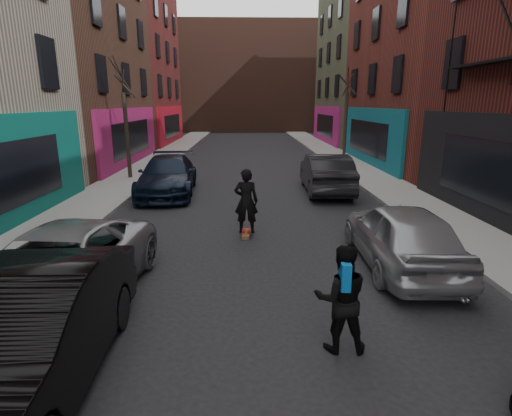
{
  "coord_description": "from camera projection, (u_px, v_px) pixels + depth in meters",
  "views": [
    {
      "loc": [
        -0.26,
        -2.27,
        3.8
      ],
      "look_at": [
        -0.06,
        6.08,
        1.6
      ],
      "focal_mm": 28.0,
      "sensor_mm": 36.0,
      "label": 1
    }
  ],
  "objects": [
    {
      "name": "skateboarder",
      "position": [
        246.0,
        201.0,
        11.56
      ],
      "size": [
        0.73,
        0.51,
        1.9
      ],
      "primitive_type": "imported",
      "rotation": [
        0.0,
        0.0,
        3.07
      ],
      "color": "black",
      "rests_on": "skateboard"
    },
    {
      "name": "parked_right_end",
      "position": [
        326.0,
        173.0,
        17.39
      ],
      "size": [
        1.96,
        5.16,
        1.68
      ],
      "primitive_type": "imported",
      "rotation": [
        0.0,
        0.0,
        3.11
      ],
      "color": "black",
      "rests_on": "ground"
    },
    {
      "name": "skateboard",
      "position": [
        246.0,
        234.0,
        11.81
      ],
      "size": [
        0.28,
        0.81,
        0.1
      ],
      "primitive_type": "cube",
      "rotation": [
        0.0,
        0.0,
        -0.07
      ],
      "color": "brown",
      "rests_on": "ground"
    },
    {
      "name": "tree_right_far",
      "position": [
        346.0,
        107.0,
        25.61
      ],
      "size": [
        2.0,
        2.0,
        6.8
      ],
      "primitive_type": null,
      "color": "black",
      "rests_on": "sidewalk_right"
    },
    {
      "name": "pedestrian",
      "position": [
        341.0,
        298.0,
        6.17
      ],
      "size": [
        0.89,
        0.71,
        1.75
      ],
      "rotation": [
        0.0,
        0.0,
        3.09
      ],
      "color": "black",
      "rests_on": "ground"
    },
    {
      "name": "tree_left_far",
      "position": [
        125.0,
        112.0,
        19.56
      ],
      "size": [
        2.0,
        2.0,
        6.5
      ],
      "primitive_type": null,
      "color": "black",
      "rests_on": "sidewalk_left"
    },
    {
      "name": "parked_left_end",
      "position": [
        168.0,
        175.0,
        17.05
      ],
      "size": [
        2.6,
        5.65,
        1.6
      ],
      "primitive_type": "imported",
      "rotation": [
        0.0,
        0.0,
        0.07
      ],
      "color": "black",
      "rests_on": "ground"
    },
    {
      "name": "parked_left_far",
      "position": [
        57.0,
        271.0,
        7.52
      ],
      "size": [
        2.89,
        5.52,
        1.48
      ],
      "primitive_type": "imported",
      "rotation": [
        0.0,
        0.0,
        -0.08
      ],
      "color": "gray",
      "rests_on": "ground"
    },
    {
      "name": "building_far",
      "position": [
        248.0,
        79.0,
        55.51
      ],
      "size": [
        40.0,
        10.0,
        14.0
      ],
      "primitive_type": "cube",
      "color": "#47281E",
      "rests_on": "ground"
    },
    {
      "name": "parked_right_far",
      "position": [
        401.0,
        235.0,
        9.44
      ],
      "size": [
        1.96,
        4.66,
        1.57
      ],
      "primitive_type": "imported",
      "rotation": [
        0.0,
        0.0,
        3.12
      ],
      "color": "#979B9F",
      "rests_on": "ground"
    },
    {
      "name": "parked_left_mid",
      "position": [
        23.0,
        337.0,
        5.23
      ],
      "size": [
        1.95,
        5.12,
        1.67
      ],
      "primitive_type": "imported",
      "rotation": [
        0.0,
        0.0,
        0.04
      ],
      "color": "black",
      "rests_on": "ground"
    },
    {
      "name": "sidewalk_right",
      "position": [
        327.0,
        151.0,
        32.3
      ],
      "size": [
        2.5,
        84.0,
        0.13
      ],
      "primitive_type": "cube",
      "color": "gray",
      "rests_on": "ground"
    },
    {
      "name": "sidewalk_left",
      "position": [
        172.0,
        151.0,
        32.0
      ],
      "size": [
        2.5,
        84.0,
        0.13
      ],
      "primitive_type": "cube",
      "color": "gray",
      "rests_on": "ground"
    }
  ]
}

